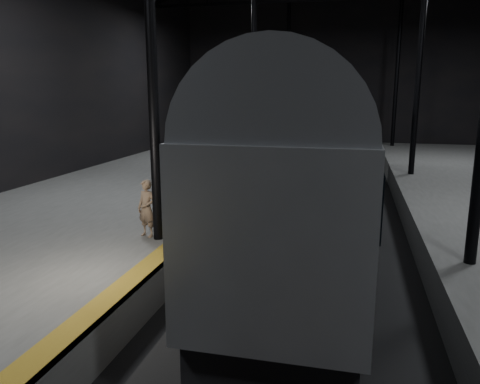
% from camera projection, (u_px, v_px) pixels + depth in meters
% --- Properties ---
extents(ground, '(44.00, 44.00, 0.00)m').
position_uv_depth(ground, '(315.00, 239.00, 15.52)').
color(ground, black).
rests_on(ground, ground).
extents(platform_left, '(9.00, 43.80, 1.00)m').
position_uv_depth(platform_left, '(109.00, 211.00, 17.14)').
color(platform_left, '#535351').
rests_on(platform_left, ground).
extents(tactile_strip, '(0.50, 43.80, 0.01)m').
position_uv_depth(tactile_strip, '(220.00, 205.00, 16.05)').
color(tactile_strip, '#8F641A').
rests_on(tactile_strip, platform_left).
extents(track, '(2.40, 43.00, 0.24)m').
position_uv_depth(track, '(315.00, 238.00, 15.50)').
color(track, '#3F3328').
rests_on(track, ground).
extents(train, '(3.04, 20.34, 5.44)m').
position_uv_depth(train, '(320.00, 145.00, 15.90)').
color(train, '#9A9CA1').
rests_on(train, ground).
extents(woman, '(0.65, 0.54, 1.54)m').
position_uv_depth(woman, '(147.00, 208.00, 12.42)').
color(woman, '#8F7258').
rests_on(woman, platform_left).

